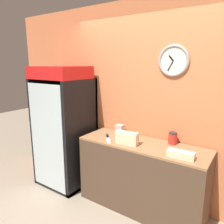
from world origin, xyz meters
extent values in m
cube|color=#D17547|center=(0.00, 1.16, 1.35)|extent=(5.20, 0.06, 2.70)
torus|color=gray|center=(0.24, 1.11, 1.92)|extent=(0.39, 0.04, 0.39)
cylinder|color=silver|center=(0.24, 1.11, 1.92)|extent=(0.32, 0.01, 0.32)
cube|color=black|center=(0.21, 1.10, 1.95)|extent=(0.07, 0.01, 0.07)
cube|color=black|center=(0.20, 1.10, 1.86)|extent=(0.07, 0.01, 0.12)
cube|color=#4C3828|center=(0.00, 0.83, 0.44)|extent=(1.63, 0.56, 0.88)
cube|color=#8E6642|center=(0.00, 0.83, 0.89)|extent=(1.63, 0.56, 0.02)
cube|color=black|center=(-1.31, 1.09, 0.83)|extent=(0.77, 0.04, 1.67)
cube|color=black|center=(-1.67, 0.76, 0.83)|extent=(0.05, 0.70, 1.67)
cube|color=black|center=(-0.95, 0.76, 0.83)|extent=(0.05, 0.70, 1.67)
cube|color=black|center=(-1.31, 0.76, 0.03)|extent=(0.77, 0.70, 0.05)
cube|color=white|center=(-1.31, 1.06, 0.83)|extent=(0.67, 0.02, 1.57)
cube|color=silver|center=(-1.31, 0.40, 0.83)|extent=(0.67, 0.01, 1.57)
cube|color=red|center=(-1.31, 0.72, 1.76)|extent=(0.77, 0.63, 0.18)
cube|color=silver|center=(-1.31, 0.74, 0.40)|extent=(0.65, 0.58, 0.01)
cube|color=silver|center=(-1.31, 0.74, 0.69)|extent=(0.65, 0.58, 0.01)
cube|color=silver|center=(-1.31, 0.74, 0.99)|extent=(0.65, 0.58, 0.01)
cube|color=silver|center=(-1.31, 0.74, 1.29)|extent=(0.65, 0.58, 0.01)
cylinder|color=#72337F|center=(-1.28, 0.49, 1.07)|extent=(0.07, 0.07, 0.14)
cylinder|color=#72337F|center=(-1.28, 0.49, 1.17)|extent=(0.03, 0.03, 0.06)
cylinder|color=#5B2D19|center=(-1.09, 0.49, 0.77)|extent=(0.06, 0.06, 0.14)
cylinder|color=#5B2D19|center=(-1.09, 0.49, 0.87)|extent=(0.02, 0.02, 0.06)
cylinder|color=#B2BCCC|center=(-1.33, 0.49, 0.76)|extent=(0.06, 0.06, 0.11)
cylinder|color=#B2BCCC|center=(-1.33, 0.49, 0.84)|extent=(0.02, 0.02, 0.05)
cylinder|color=orange|center=(-1.53, 0.50, 1.07)|extent=(0.07, 0.07, 0.15)
cylinder|color=orange|center=(-1.53, 0.50, 1.18)|extent=(0.03, 0.03, 0.06)
cylinder|color=#72337F|center=(-1.49, 0.50, 0.79)|extent=(0.07, 0.07, 0.17)
cylinder|color=#72337F|center=(-1.49, 0.50, 0.91)|extent=(0.03, 0.03, 0.07)
cylinder|color=#2D6B38|center=(-1.36, 0.49, 0.48)|extent=(0.07, 0.07, 0.14)
cylinder|color=#2D6B38|center=(-1.36, 0.49, 0.58)|extent=(0.03, 0.03, 0.06)
cylinder|color=orange|center=(-1.45, 0.49, 1.06)|extent=(0.07, 0.07, 0.12)
cylinder|color=orange|center=(-1.45, 0.49, 1.14)|extent=(0.03, 0.03, 0.05)
cylinder|color=gold|center=(-1.19, 0.50, 0.77)|extent=(0.07, 0.07, 0.14)
cylinder|color=gold|center=(-1.19, 0.50, 0.87)|extent=(0.03, 0.03, 0.06)
cylinder|color=#5B2D19|center=(-1.29, 0.50, 1.37)|extent=(0.07, 0.07, 0.16)
cylinder|color=#5B2D19|center=(-1.29, 0.50, 1.49)|extent=(0.03, 0.03, 0.07)
cylinder|color=#72337F|center=(-1.54, 0.50, 0.46)|extent=(0.07, 0.07, 0.12)
cylinder|color=#72337F|center=(-1.54, 0.50, 0.55)|extent=(0.03, 0.03, 0.05)
cube|color=beige|center=(-0.15, 0.70, 0.94)|extent=(0.29, 0.13, 0.08)
cube|color=beige|center=(-0.15, 0.70, 1.02)|extent=(0.29, 0.13, 0.08)
cube|color=beige|center=(0.53, 0.67, 0.94)|extent=(0.29, 0.12, 0.08)
cube|color=silver|center=(-0.42, 0.67, 0.91)|extent=(0.17, 0.19, 0.00)
cube|color=black|center=(-0.52, 0.79, 0.92)|extent=(0.09, 0.10, 0.02)
cylinder|color=#B72D23|center=(0.31, 1.02, 0.97)|extent=(0.11, 0.11, 0.13)
cylinder|color=#262628|center=(0.31, 1.02, 1.05)|extent=(0.10, 0.10, 0.01)
cube|color=#B7B2AD|center=(-0.46, 1.02, 0.97)|extent=(0.11, 0.09, 0.12)
camera|label=1|loc=(1.13, -1.52, 1.90)|focal=35.00mm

